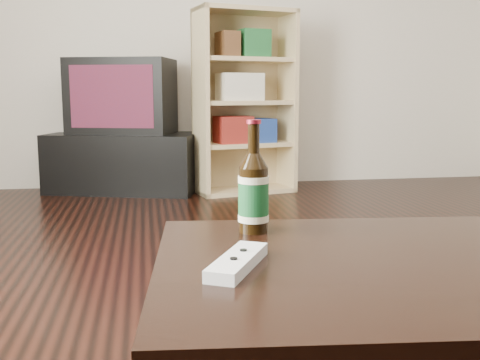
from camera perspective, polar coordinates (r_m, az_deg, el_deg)
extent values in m
cube|color=black|center=(1.81, 11.61, -15.76)|extent=(5.00, 6.00, 0.01)
cube|color=beige|center=(4.62, -2.03, 16.46)|extent=(5.00, 0.02, 2.70)
cube|color=black|center=(4.33, -11.67, 1.78)|extent=(1.21, 0.84, 0.44)
cube|color=black|center=(4.30, -11.88, 8.32)|extent=(0.83, 0.65, 0.55)
cube|color=#A21B0D|center=(4.08, -12.94, 8.26)|extent=(0.58, 0.18, 0.44)
cube|color=tan|center=(4.04, -4.04, 7.82)|extent=(0.10, 0.33, 1.34)
cube|color=tan|center=(4.31, 4.77, 7.88)|extent=(0.10, 0.33, 1.34)
cube|color=tan|center=(4.20, 0.52, 16.81)|extent=(0.77, 0.48, 0.03)
cube|color=tan|center=(4.22, 0.49, -1.01)|extent=(0.77, 0.48, 0.03)
cube|color=tan|center=(4.30, -0.27, 7.91)|extent=(0.71, 0.19, 1.34)
cube|color=tan|center=(4.18, 0.50, 3.64)|extent=(0.71, 0.43, 0.03)
cube|color=tan|center=(4.16, 0.51, 7.88)|extent=(0.71, 0.43, 0.03)
cube|color=tan|center=(4.17, 0.51, 12.12)|extent=(0.71, 0.43, 0.03)
cube|color=maroon|center=(4.11, -0.71, 5.14)|extent=(0.29, 0.25, 0.20)
cube|color=navy|center=(4.20, 2.17, 5.07)|extent=(0.21, 0.24, 0.17)
cube|color=silver|center=(4.12, -0.05, 9.44)|extent=(0.35, 0.27, 0.20)
cube|color=#1C5C2C|center=(4.18, 1.30, 13.66)|extent=(0.25, 0.25, 0.20)
cube|color=#53341C|center=(4.10, -1.28, 13.61)|extent=(0.17, 0.23, 0.17)
cube|color=black|center=(1.15, 22.31, -8.73)|extent=(1.23, 0.80, 0.06)
cylinder|color=black|center=(1.36, -4.09, -15.17)|extent=(0.07, 0.07, 0.38)
cylinder|color=black|center=(1.23, 1.38, -2.03)|extent=(0.07, 0.07, 0.14)
cylinder|color=#155426|center=(1.23, 1.38, -1.90)|extent=(0.08, 0.08, 0.09)
cylinder|color=#F5EECA|center=(1.22, 1.38, 0.07)|extent=(0.08, 0.08, 0.01)
cylinder|color=#F5EECA|center=(1.24, 1.37, -3.85)|extent=(0.08, 0.08, 0.01)
cone|color=black|center=(1.22, 1.39, 2.01)|extent=(0.07, 0.07, 0.03)
cylinder|color=black|center=(1.21, 1.40, 4.24)|extent=(0.03, 0.03, 0.06)
cylinder|color=maroon|center=(1.21, 1.41, 5.94)|extent=(0.04, 0.04, 0.01)
cube|color=silver|center=(0.99, -0.24, -8.31)|extent=(0.14, 0.20, 0.02)
cylinder|color=black|center=(1.02, 0.34, -7.15)|extent=(0.02, 0.02, 0.00)
cylinder|color=black|center=(0.97, -0.65, -7.99)|extent=(0.02, 0.02, 0.00)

